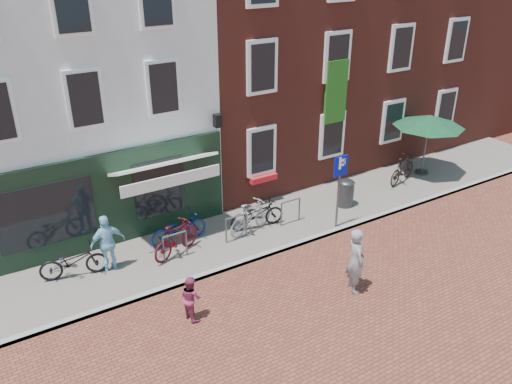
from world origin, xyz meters
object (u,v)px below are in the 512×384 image
litter_bin (346,191)px  parking_sign (340,179)px  bicycle_0 (73,261)px  bicycle_1 (176,239)px  bicycle_2 (179,228)px  bicycle_3 (251,217)px  boy (191,298)px  cafe_person (108,243)px  bicycle_4 (257,214)px  bicycle_5 (402,169)px  parasol (430,119)px  woman (356,260)px

litter_bin → parking_sign: parking_sign is taller
bicycle_0 → bicycle_1: 2.85m
bicycle_2 → bicycle_3: bicycle_3 is taller
boy → cafe_person: (-1.08, 2.97, 0.34)m
bicycle_4 → bicycle_5: bicycle_5 is taller
litter_bin → bicycle_3: size_ratio=0.60×
parasol → litter_bin: bearing=-172.9°
parasol → bicycle_4: parasol is taller
parasol → bicycle_5: parasol is taller
bicycle_3 → bicycle_1: bearing=76.1°
parasol → bicycle_0: bearing=179.7°
woman → bicycle_5: size_ratio=1.05×
woman → bicycle_0: (-6.14, 4.32, -0.34)m
bicycle_3 → bicycle_4: bearing=-79.0°
litter_bin → bicycle_2: 5.90m
bicycle_1 → bicycle_3: size_ratio=1.00×
bicycle_3 → boy: bearing=115.4°
boy → bicycle_1: (0.80, 2.68, 0.03)m
woman → bicycle_1: (-3.33, 3.88, -0.29)m
woman → boy: 4.32m
litter_bin → bicycle_2: litter_bin is taller
bicycle_2 → bicycle_4: (2.47, -0.46, 0.00)m
boy → bicycle_0: bearing=23.2°
bicycle_3 → bicycle_5: same height
parasol → bicycle_3: bearing=-177.2°
boy → bicycle_4: boy is taller
boy → cafe_person: bearing=10.4°
parasol → bicycle_1: parasol is taller
litter_bin → parking_sign: bearing=-140.3°
woman → bicycle_2: bearing=51.5°
cafe_person → bicycle_2: (2.21, 0.30, -0.36)m
bicycle_5 → bicycle_1: bearing=74.1°
woman → cafe_person: size_ratio=1.10×
bicycle_0 → bicycle_2: (3.14, 0.15, 0.00)m
bicycle_4 → woman: bearing=-164.7°
boy → woman: bearing=-115.9°
parasol → bicycle_3: parasol is taller
cafe_person → bicycle_3: 4.40m
parasol → cafe_person: bearing=-179.6°
parasol → bicycle_1: 10.69m
woman → bicycle_5: (5.92, 4.08, -0.29)m
parking_sign → bicycle_2: 5.12m
bicycle_1 → bicycle_4: 2.81m
woman → bicycle_4: 4.06m
parking_sign → cafe_person: size_ratio=1.46×
bicycle_4 → parasol: bearing=-80.4°
cafe_person → bicycle_0: 1.01m
bicycle_2 → bicycle_3: bearing=-106.7°
litter_bin → cafe_person: (-8.07, 0.45, 0.29)m
bicycle_2 → parking_sign: bearing=-111.7°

